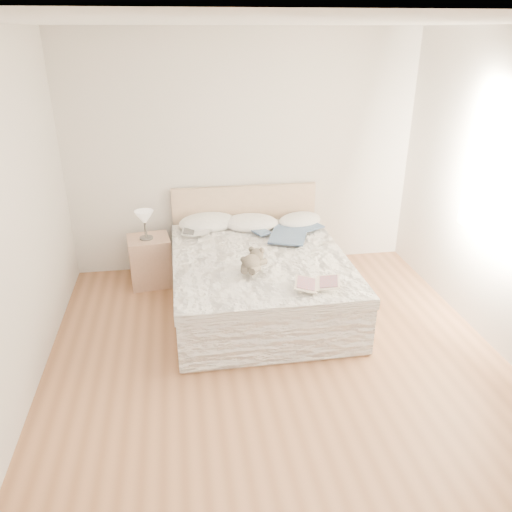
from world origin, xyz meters
The scene contains 15 objects.
floor centered at (0.00, 0.00, 0.00)m, with size 4.00×4.50×0.00m, color brown.
ceiling centered at (0.00, 0.00, 2.70)m, with size 4.00×4.50×0.00m, color white.
wall_back centered at (0.00, 2.25, 1.35)m, with size 4.00×0.02×2.70m, color silver.
wall_front centered at (0.00, -2.25, 1.35)m, with size 4.00×0.02×2.70m, color silver.
window centered at (1.99, 0.30, 1.45)m, with size 0.02×1.30×1.10m, color white.
bed centered at (0.00, 1.19, 0.31)m, with size 1.72×2.14×1.00m.
nightstand centered at (-1.13, 1.85, 0.28)m, with size 0.45×0.40×0.56m, color tan.
table_lamp centered at (-1.14, 1.83, 0.79)m, with size 0.24×0.24×0.32m.
pillow_left centered at (-0.45, 2.01, 0.64)m, with size 0.67×0.47×0.20m, color white.
pillow_middle centered at (0.04, 1.92, 0.64)m, with size 0.63×0.44×0.19m, color white.
pillow_right centered at (0.61, 1.91, 0.64)m, with size 0.55×0.38×0.16m, color white.
blouse centered at (0.39, 1.52, 0.63)m, with size 0.59×0.63×0.02m, color navy, non-canonical shape.
photo_book centered at (-0.60, 1.75, 0.63)m, with size 0.31×0.21×0.02m, color silver.
childrens_book centered at (0.39, 0.36, 0.63)m, with size 0.41×0.28×0.03m, color beige.
teddy_bear centered at (-0.14, 0.71, 0.65)m, with size 0.22×0.32×0.17m, color brown, non-canonical shape.
Camera 1 is at (-0.75, -3.37, 2.66)m, focal length 35.00 mm.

